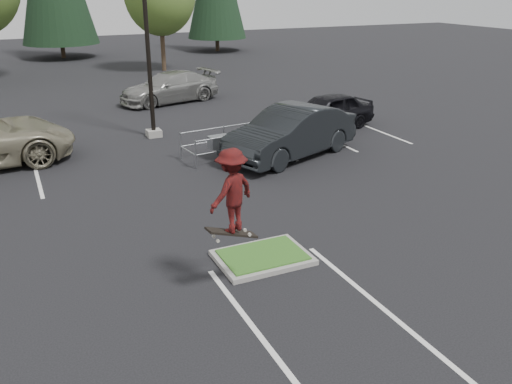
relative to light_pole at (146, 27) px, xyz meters
name	(u,v)px	position (x,y,z in m)	size (l,w,h in m)	color
ground	(263,260)	(-0.50, -12.00, -4.56)	(120.00, 120.00, 0.00)	black
grass_median	(263,257)	(-0.50, -12.00, -4.48)	(2.20, 1.60, 0.16)	gray
stall_lines	(146,187)	(-1.85, -5.98, -4.56)	(22.62, 17.60, 0.01)	white
light_pole	(146,27)	(0.00, 0.00, 0.00)	(0.70, 0.60, 10.12)	gray
cart_corral	(222,141)	(1.58, -4.05, -3.90)	(3.85, 1.76, 1.05)	#9A9DA2
skateboarder	(231,191)	(-1.70, -13.00, -2.23)	(1.32, 1.08, 2.03)	black
car_r_charc	(291,133)	(4.00, -5.00, -3.61)	(2.01, 5.77, 1.90)	black
car_r_black	(327,111)	(7.50, -1.97, -3.76)	(1.88, 4.66, 1.59)	black
car_far_silver	(170,87)	(2.73, 6.62, -3.74)	(2.29, 5.64, 1.64)	gray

